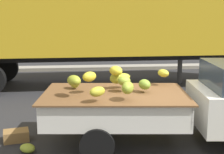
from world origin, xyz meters
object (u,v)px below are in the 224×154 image
pickup_truck (215,102)px  fallen_banana_bunch_near_tailgate (28,148)px  semi_trailer (93,18)px  produce_crate (16,136)px

pickup_truck → fallen_banana_bunch_near_tailgate: (-3.79, -0.12, -0.80)m
pickup_truck → semi_trailer: semi_trailer is taller
semi_trailer → fallen_banana_bunch_near_tailgate: bearing=-106.2°
semi_trailer → pickup_truck: bearing=-69.9°
semi_trailer → produce_crate: (-1.85, -5.22, -2.43)m
pickup_truck → produce_crate: bearing=178.4°
semi_trailer → produce_crate: semi_trailer is taller
pickup_truck → fallen_banana_bunch_near_tailgate: 3.87m
fallen_banana_bunch_near_tailgate → semi_trailer: bearing=75.4°
fallen_banana_bunch_near_tailgate → produce_crate: produce_crate is taller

